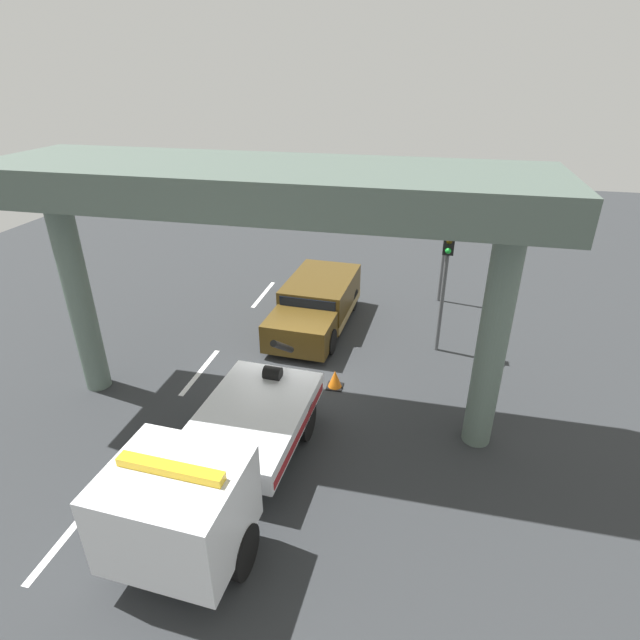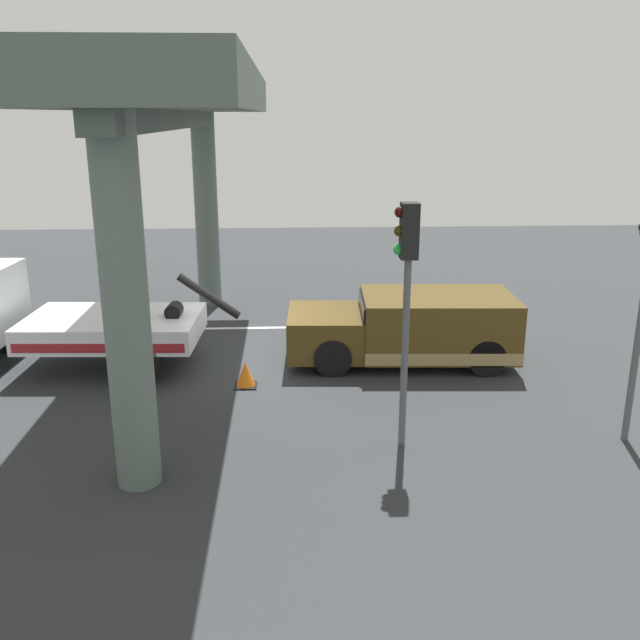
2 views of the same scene
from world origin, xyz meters
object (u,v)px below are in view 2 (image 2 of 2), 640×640
(tow_truck_white, at_px, (27,316))
(traffic_cone_orange, at_px, (246,375))
(towed_van_green, at_px, (412,329))
(traffic_light_far, at_px, (407,273))

(tow_truck_white, distance_m, traffic_cone_orange, 5.26)
(towed_van_green, relative_size, traffic_light_far, 1.25)
(towed_van_green, relative_size, traffic_cone_orange, 9.60)
(towed_van_green, bearing_deg, tow_truck_white, -0.25)
(towed_van_green, xyz_separation_m, traffic_cone_orange, (3.79, 1.43, -0.52))
(traffic_cone_orange, bearing_deg, traffic_light_far, 135.24)
(towed_van_green, distance_m, traffic_cone_orange, 4.09)
(tow_truck_white, height_order, towed_van_green, tow_truck_white)
(tow_truck_white, height_order, traffic_light_far, traffic_light_far)
(tow_truck_white, bearing_deg, traffic_light_far, 151.17)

